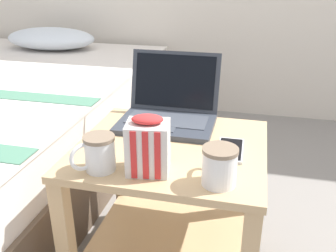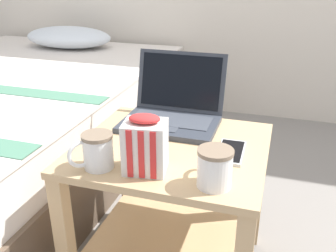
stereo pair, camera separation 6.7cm
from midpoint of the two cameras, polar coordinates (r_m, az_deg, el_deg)
The scene contains 6 objects.
bedside_table at distance 1.23m, azimuth -1.14°, elevation -10.28°, with size 0.57×0.52×0.49m.
laptop at distance 1.29m, azimuth -1.34°, elevation 2.52°, with size 0.32×0.28×0.22m.
mug_front_left at distance 0.93m, azimuth 5.77°, elevation -5.77°, with size 0.09×0.13×0.10m.
mug_front_right at distance 1.01m, azimuth -12.43°, elevation -3.86°, with size 0.10×0.11×0.10m.
snack_bag at distance 0.97m, azimuth -5.03°, elevation -3.06°, with size 0.12×0.11×0.16m.
cell_phone at distance 1.11m, azimuth 7.79°, elevation -3.64°, with size 0.08×0.15×0.01m.
Camera 1 is at (0.23, -1.00, 1.00)m, focal length 40.00 mm.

